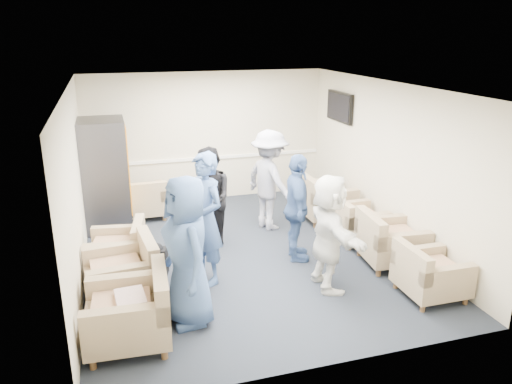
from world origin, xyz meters
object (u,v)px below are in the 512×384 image
object	(u,v)px
armchair_right_midnear	(388,243)
armchair_left_mid	(126,275)
armchair_left_far	(120,251)
armchair_corner	(144,201)
person_back_left	(210,198)
armchair_left_near	(133,314)
armchair_right_far	(323,201)
armchair_right_near	(428,275)
person_mid_right	(297,208)
person_mid_left	(205,219)
person_front_right	(329,232)
person_back_right	(270,180)
person_front_left	(187,251)
vending_machine	(106,174)
armchair_right_midfar	(355,223)

from	to	relation	value
armchair_right_midnear	armchair_left_mid	bearing A→B (deg)	94.49
armchair_left_far	armchair_corner	distance (m)	2.28
person_back_left	armchair_left_near	bearing A→B (deg)	-44.82
armchair_right_far	armchair_right_near	bearing A→B (deg)	-177.98
person_mid_right	armchair_left_mid	bearing A→B (deg)	115.36
person_mid_left	person_mid_right	bearing A→B (deg)	77.60
person_front_right	person_mid_left	bearing A→B (deg)	70.35
armchair_corner	person_front_right	world-z (taller)	person_front_right
armchair_left_far	person_back_right	size ratio (longest dim) A/B	0.52
person_front_left	person_back_left	world-z (taller)	person_front_left
armchair_corner	person_back_right	bearing A→B (deg)	149.56
armchair_left_mid	person_back_left	bearing A→B (deg)	129.48
vending_machine	armchair_right_near	bearing A→B (deg)	-43.89
armchair_right_near	armchair_right_midfar	distance (m)	2.03
armchair_right_near	person_back_right	distance (m)	3.32
armchair_left_near	armchair_corner	size ratio (longest dim) A/B	1.17
armchair_corner	person_mid_left	world-z (taller)	person_mid_left
armchair_left_mid	person_mid_left	bearing A→B (deg)	95.26
armchair_right_far	armchair_left_far	bearing A→B (deg)	106.10
armchair_right_midfar	person_front_right	distance (m)	1.86
person_front_right	armchair_left_far	bearing A→B (deg)	67.46
armchair_left_mid	armchair_corner	bearing A→B (deg)	165.62
person_back_left	person_front_right	size ratio (longest dim) A/B	1.01
armchair_corner	person_back_left	xyz separation A→B (m)	(0.97, -1.64, 0.51)
armchair_left_far	armchair_right_far	size ratio (longest dim) A/B	1.01
armchair_right_near	armchair_left_mid	bearing A→B (deg)	74.64
person_back_left	person_mid_left	bearing A→B (deg)	-29.63
person_back_right	person_mid_right	distance (m)	1.38
armchair_right_far	person_front_left	world-z (taller)	person_front_left
vending_machine	person_front_left	size ratio (longest dim) A/B	1.06
armchair_left_mid	person_front_left	bearing A→B (deg)	38.00
armchair_left_mid	person_mid_right	xyz separation A→B (m)	(2.64, 0.52, 0.49)
person_front_left	person_mid_left	world-z (taller)	person_mid_left
armchair_right_midnear	armchair_right_near	bearing A→B (deg)	-175.54
armchair_right_far	armchair_corner	bearing A→B (deg)	71.42
armchair_right_midnear	person_front_right	xyz separation A→B (m)	(-1.20, -0.41, 0.48)
person_front_right	person_mid_right	bearing A→B (deg)	8.78
vending_machine	person_mid_right	size ratio (longest dim) A/B	1.17
armchair_left_far	person_front_right	world-z (taller)	person_front_right
armchair_right_midfar	vending_machine	size ratio (longest dim) A/B	0.42
armchair_right_near	person_mid_left	size ratio (longest dim) A/B	0.42
armchair_left_mid	person_back_left	distance (m)	2.12
person_mid_left	person_back_left	xyz separation A→B (m)	(0.32, 1.24, -0.12)
person_mid_left	person_back_right	distance (m)	2.27
armchair_right_midfar	armchair_right_far	bearing A→B (deg)	3.50
armchair_left_near	vending_machine	world-z (taller)	vending_machine
vending_machine	person_mid_right	world-z (taller)	vending_machine
armchair_corner	person_back_left	world-z (taller)	person_back_left
armchair_corner	person_back_left	distance (m)	1.98
person_mid_left	person_back_left	bearing A→B (deg)	141.53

